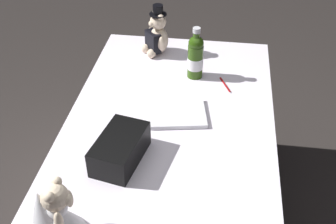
{
  "coord_description": "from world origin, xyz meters",
  "views": [
    {
      "loc": [
        1.46,
        0.2,
        2.02
      ],
      "look_at": [
        0.0,
        0.0,
        0.89
      ],
      "focal_mm": 45.64,
      "sensor_mm": 36.0,
      "label": 1
    }
  ],
  "objects_px": {
    "champagne_bottle": "(195,56)",
    "gift_case_black": "(120,149)",
    "teddy_bear_groom": "(157,36)",
    "guestbook": "(178,113)",
    "teddy_bear_bride": "(55,213)",
    "signing_pen": "(225,85)"
  },
  "relations": [
    {
      "from": "teddy_bear_bride",
      "to": "signing_pen",
      "type": "xyz_separation_m",
      "value": [
        -0.99,
        0.54,
        -0.1
      ]
    },
    {
      "from": "gift_case_black",
      "to": "guestbook",
      "type": "height_order",
      "value": "gift_case_black"
    },
    {
      "from": "teddy_bear_groom",
      "to": "teddy_bear_bride",
      "type": "height_order",
      "value": "teddy_bear_groom"
    },
    {
      "from": "signing_pen",
      "to": "gift_case_black",
      "type": "distance_m",
      "value": 0.73
    },
    {
      "from": "teddy_bear_groom",
      "to": "gift_case_black",
      "type": "relative_size",
      "value": 0.96
    },
    {
      "from": "champagne_bottle",
      "to": "gift_case_black",
      "type": "distance_m",
      "value": 0.72
    },
    {
      "from": "teddy_bear_bride",
      "to": "signing_pen",
      "type": "height_order",
      "value": "teddy_bear_bride"
    },
    {
      "from": "gift_case_black",
      "to": "guestbook",
      "type": "bearing_deg",
      "value": 149.09
    },
    {
      "from": "signing_pen",
      "to": "guestbook",
      "type": "bearing_deg",
      "value": -37.98
    },
    {
      "from": "teddy_bear_groom",
      "to": "signing_pen",
      "type": "height_order",
      "value": "teddy_bear_groom"
    },
    {
      "from": "teddy_bear_groom",
      "to": "guestbook",
      "type": "xyz_separation_m",
      "value": [
        0.56,
        0.19,
        -0.1
      ]
    },
    {
      "from": "signing_pen",
      "to": "teddy_bear_bride",
      "type": "bearing_deg",
      "value": -28.63
    },
    {
      "from": "teddy_bear_groom",
      "to": "teddy_bear_bride",
      "type": "bearing_deg",
      "value": -6.07
    },
    {
      "from": "teddy_bear_bride",
      "to": "guestbook",
      "type": "distance_m",
      "value": 0.79
    },
    {
      "from": "teddy_bear_groom",
      "to": "guestbook",
      "type": "distance_m",
      "value": 0.6
    },
    {
      "from": "teddy_bear_groom",
      "to": "champagne_bottle",
      "type": "bearing_deg",
      "value": 47.52
    },
    {
      "from": "teddy_bear_bride",
      "to": "champagne_bottle",
      "type": "height_order",
      "value": "champagne_bottle"
    },
    {
      "from": "teddy_bear_bride",
      "to": "gift_case_black",
      "type": "distance_m",
      "value": 0.41
    },
    {
      "from": "signing_pen",
      "to": "gift_case_black",
      "type": "xyz_separation_m",
      "value": [
        0.6,
        -0.41,
        0.05
      ]
    },
    {
      "from": "gift_case_black",
      "to": "guestbook",
      "type": "relative_size",
      "value": 1.18
    },
    {
      "from": "guestbook",
      "to": "teddy_bear_bride",
      "type": "bearing_deg",
      "value": -34.81
    },
    {
      "from": "teddy_bear_bride",
      "to": "guestbook",
      "type": "xyz_separation_m",
      "value": [
        -0.72,
        0.33,
        -0.09
      ]
    }
  ]
}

